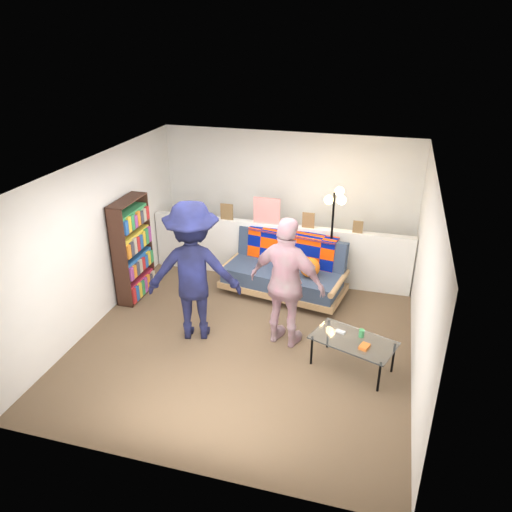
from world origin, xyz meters
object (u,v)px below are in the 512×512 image
Objects in this scene: bookshelf at (133,252)px; floor_lamp at (334,220)px; futon_sofa at (286,271)px; person_right at (287,284)px; coffee_table at (354,342)px; person_left at (193,271)px.

bookshelf is 0.92× the size of floor_lamp.
person_right is (0.31, -1.36, 0.53)m from futon_sofa.
coffee_table is at bearing -53.64° from futon_sofa.
person_right reaches higher than coffee_table.
bookshelf is at bearing -161.78° from floor_lamp.
person_right is at bearing -77.31° from futon_sofa.
floor_lamp is at bearing 18.22° from bookshelf.
bookshelf is 1.59m from person_left.
person_left is (1.36, -0.79, 0.23)m from bookshelf.
floor_lamp is at bearing 105.87° from coffee_table.
person_right is at bearing -103.25° from floor_lamp.
person_right is (-0.95, 0.34, 0.52)m from coffee_table.
bookshelf is 0.82× the size of person_left.
person_left is (-1.65, -1.78, -0.26)m from floor_lamp.
person_right reaches higher than floor_lamp.
coffee_table is at bearing -74.13° from floor_lamp.
futon_sofa is 2.46m from bookshelf.
person_left reaches higher than person_right.
bookshelf is 1.41× the size of coffee_table.
futon_sofa is at bearing -158.29° from floor_lamp.
futon_sofa is 1.14m from floor_lamp.
bookshelf is 2.71m from person_right.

